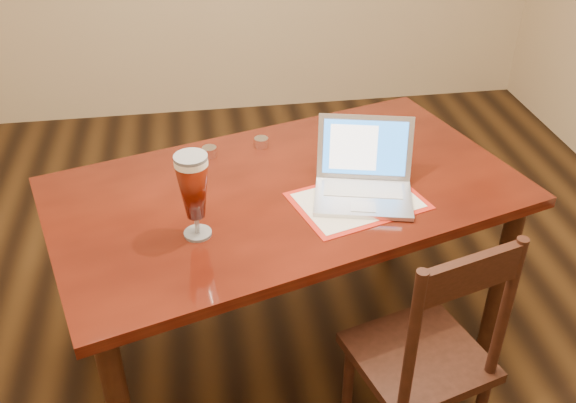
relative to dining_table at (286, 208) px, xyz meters
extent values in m
plane|color=black|center=(-0.02, 0.00, -0.74)|extent=(5.00, 5.00, 0.00)
cube|color=#4F150A|center=(0.00, 0.01, 0.07)|extent=(1.99, 1.47, 0.04)
cylinder|color=#341A0D|center=(0.89, -0.16, -0.35)|extent=(0.08, 0.08, 0.79)
cylinder|color=#341A0D|center=(-0.88, 0.18, -0.35)|extent=(0.08, 0.08, 0.79)
cylinder|color=#341A0D|center=(0.65, 0.63, -0.35)|extent=(0.08, 0.08, 0.79)
cube|color=#AF1C10|center=(0.25, -0.13, 0.09)|extent=(0.54, 0.45, 0.00)
cube|color=beige|center=(0.25, -0.13, 0.09)|extent=(0.49, 0.40, 0.00)
cube|color=#B9B9BD|center=(0.27, -0.13, 0.10)|extent=(0.41, 0.33, 0.02)
cube|color=silver|center=(0.28, -0.08, 0.11)|extent=(0.31, 0.18, 0.00)
cube|color=silver|center=(0.25, -0.20, 0.11)|extent=(0.10, 0.08, 0.00)
cube|color=#B9B9BD|center=(0.31, 0.02, 0.23)|extent=(0.37, 0.16, 0.24)
cube|color=blue|center=(0.31, 0.02, 0.23)|extent=(0.32, 0.13, 0.20)
cube|color=white|center=(0.26, 0.03, 0.23)|extent=(0.19, 0.09, 0.17)
cylinder|color=silver|center=(-0.35, -0.24, 0.10)|extent=(0.10, 0.10, 0.01)
cylinder|color=silver|center=(-0.35, -0.24, 0.14)|extent=(0.02, 0.02, 0.07)
cylinder|color=white|center=(-0.35, -0.24, 0.38)|extent=(0.11, 0.11, 0.02)
cylinder|color=silver|center=(-0.35, -0.24, 0.40)|extent=(0.11, 0.11, 0.01)
cylinder|color=silver|center=(-0.28, 0.30, 0.11)|extent=(0.06, 0.06, 0.04)
cylinder|color=silver|center=(-0.05, 0.35, 0.11)|extent=(0.06, 0.06, 0.04)
cube|color=#33160E|center=(0.38, -0.56, -0.30)|extent=(0.53, 0.52, 0.04)
cylinder|color=#33160E|center=(0.17, -0.45, -0.53)|extent=(0.04, 0.04, 0.43)
cylinder|color=#33160E|center=(0.51, -0.36, -0.53)|extent=(0.04, 0.04, 0.43)
cylinder|color=#33160E|center=(0.26, -0.77, 0.00)|extent=(0.04, 0.04, 0.56)
cylinder|color=#33160E|center=(0.60, -0.68, 0.00)|extent=(0.04, 0.04, 0.56)
cube|color=#33160E|center=(0.43, -0.72, 0.21)|extent=(0.35, 0.13, 0.12)
camera|label=1|loc=(-0.32, -2.05, 1.42)|focal=40.00mm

